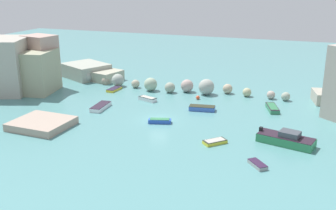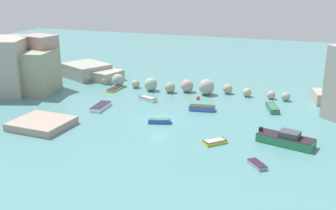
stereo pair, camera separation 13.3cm
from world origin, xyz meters
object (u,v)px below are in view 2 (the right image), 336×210
at_px(moored_boat_3, 160,121).
at_px(moored_boat_5, 202,108).
at_px(moored_boat_2, 257,164).
at_px(moored_boat_8, 272,108).
at_px(stone_dock, 42,124).
at_px(moored_boat_7, 215,142).
at_px(moored_boat_0, 101,107).
at_px(moored_boat_1, 286,139).
at_px(moored_boat_6, 148,99).
at_px(moored_boat_9, 52,130).
at_px(moored_boat_4, 114,89).
at_px(channel_buoy, 198,98).

distance_m(moored_boat_3, moored_boat_5, 7.97).
relative_size(moored_boat_2, moored_boat_8, 0.57).
height_order(stone_dock, moored_boat_7, stone_dock).
height_order(stone_dock, moored_boat_0, stone_dock).
bearing_deg(moored_boat_0, moored_boat_1, 76.32).
xyz_separation_m(moored_boat_6, moored_boat_8, (18.72, 1.86, 0.03)).
bearing_deg(moored_boat_1, moored_boat_8, 117.27).
height_order(moored_boat_0, moored_boat_6, moored_boat_0).
distance_m(stone_dock, moored_boat_9, 2.43).
relative_size(stone_dock, moored_boat_5, 1.79).
bearing_deg(moored_boat_4, moored_boat_3, 49.94).
relative_size(stone_dock, moored_boat_4, 2.12).
xyz_separation_m(moored_boat_0, moored_boat_4, (-2.76, 9.57, -0.08)).
xyz_separation_m(moored_boat_2, moored_boat_6, (-19.37, 17.22, 0.09)).
xyz_separation_m(moored_boat_5, moored_boat_7, (4.66, -11.21, -0.11)).
distance_m(moored_boat_1, moored_boat_4, 32.39).
distance_m(moored_boat_7, moored_boat_8, 15.59).
bearing_deg(moored_boat_3, stone_dock, -170.20).
xyz_separation_m(channel_buoy, moored_boat_3, (-1.69, -12.11, -0.02)).
distance_m(moored_boat_1, moored_boat_7, 8.14).
relative_size(channel_buoy, moored_boat_3, 0.19).
distance_m(moored_boat_4, moored_boat_7, 27.13).
xyz_separation_m(moored_boat_1, moored_boat_3, (-16.17, 1.62, -0.35)).
distance_m(moored_boat_4, moored_boat_9, 19.95).
bearing_deg(moored_boat_2, moored_boat_6, -172.10).
distance_m(stone_dock, moored_boat_7, 22.17).
bearing_deg(moored_boat_5, moored_boat_9, -144.49).
bearing_deg(moored_boat_1, moored_boat_7, -147.44).
distance_m(channel_buoy, moored_boat_8, 11.69).
xyz_separation_m(moored_boat_3, moored_boat_5, (3.80, 7.01, 0.06)).
bearing_deg(channel_buoy, moored_boat_3, -97.94).
bearing_deg(moored_boat_0, channel_buoy, 123.64).
bearing_deg(moored_boat_2, moored_boat_9, -132.43).
xyz_separation_m(stone_dock, moored_boat_8, (26.86, 17.25, -0.14)).
relative_size(moored_boat_0, moored_boat_1, 0.65).
distance_m(moored_boat_1, moored_boat_8, 12.58).
bearing_deg(stone_dock, moored_boat_2, -3.82).
bearing_deg(moored_boat_1, moored_boat_4, 168.60).
bearing_deg(moored_boat_3, channel_buoy, 65.83).
xyz_separation_m(moored_boat_2, moored_boat_3, (-13.94, 8.47, 0.07)).
height_order(moored_boat_4, moored_boat_7, moored_boat_7).
distance_m(stone_dock, channel_buoy, 24.17).
relative_size(moored_boat_0, moored_boat_8, 1.02).
bearing_deg(moored_boat_8, channel_buoy, 65.24).
bearing_deg(moored_boat_6, channel_buoy, -135.21).
bearing_deg(moored_boat_5, stone_dock, -150.30).
xyz_separation_m(moored_boat_1, moored_boat_8, (-2.88, 12.24, -0.30)).
relative_size(stone_dock, moored_boat_6, 2.15).
bearing_deg(channel_buoy, stone_dock, -129.17).
height_order(moored_boat_0, moored_boat_9, moored_boat_0).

